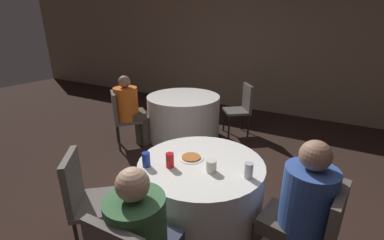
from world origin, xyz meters
TOP-DOWN VIEW (x-y plane):
  - ground_plane at (0.00, 0.00)m, footprint 16.00×16.00m
  - wall_back at (0.00, 4.05)m, footprint 16.00×0.06m
  - table_near at (0.09, 0.15)m, footprint 1.07×1.07m
  - table_far at (-1.17, 1.92)m, footprint 1.19×1.19m
  - chair_near_east at (1.02, 0.00)m, footprint 0.46×0.46m
  - chair_near_southwest at (-0.64, -0.46)m, footprint 0.56×0.56m
  - chair_far_northeast at (-0.37, 2.53)m, footprint 0.56×0.56m
  - chair_far_southwest at (-1.82, 1.14)m, footprint 0.56×0.56m
  - person_orange_shirt at (-1.72, 1.26)m, footprint 0.48×0.49m
  - person_blue_shirt at (0.86, 0.02)m, footprint 0.50×0.36m
  - pizza_plate_near at (-0.02, 0.16)m, footprint 0.22×0.22m
  - soda_can_blue at (-0.27, -0.13)m, footprint 0.07×0.07m
  - soda_can_silver at (0.51, 0.12)m, footprint 0.07×0.07m
  - soda_can_red at (-0.10, -0.05)m, footprint 0.07×0.07m
  - cup_near at (0.22, 0.05)m, footprint 0.08×0.08m

SIDE VIEW (x-z plane):
  - ground_plane at x=0.00m, z-range 0.00..0.00m
  - table_near at x=0.09m, z-range 0.00..0.72m
  - table_far at x=-1.17m, z-range 0.00..0.72m
  - chair_near_east at x=1.02m, z-range 0.09..0.97m
  - chair_near_southwest at x=-0.64m, z-range 0.09..0.97m
  - chair_far_northeast at x=-0.37m, z-range 0.09..0.97m
  - chair_far_southwest at x=-1.82m, z-range 0.09..0.97m
  - person_orange_shirt at x=-1.72m, z-range 0.01..1.13m
  - person_blue_shirt at x=0.86m, z-range 0.00..1.17m
  - pizza_plate_near at x=-0.02m, z-range 0.72..0.74m
  - cup_near at x=0.22m, z-range 0.72..0.82m
  - soda_can_blue at x=-0.27m, z-range 0.72..0.85m
  - soda_can_silver at x=0.51m, z-range 0.72..0.85m
  - soda_can_red at x=-0.10m, z-range 0.72..0.85m
  - wall_back at x=0.00m, z-range 0.00..2.80m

